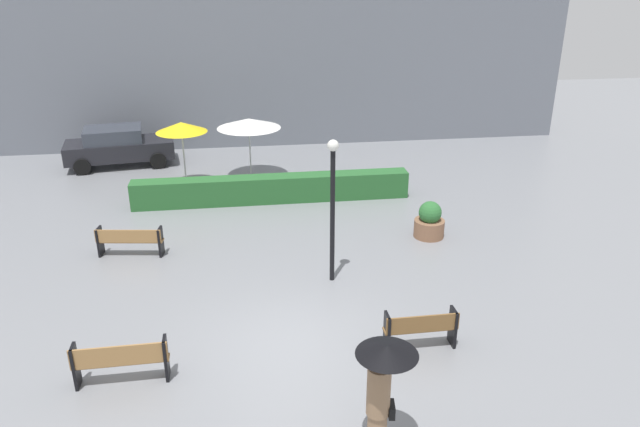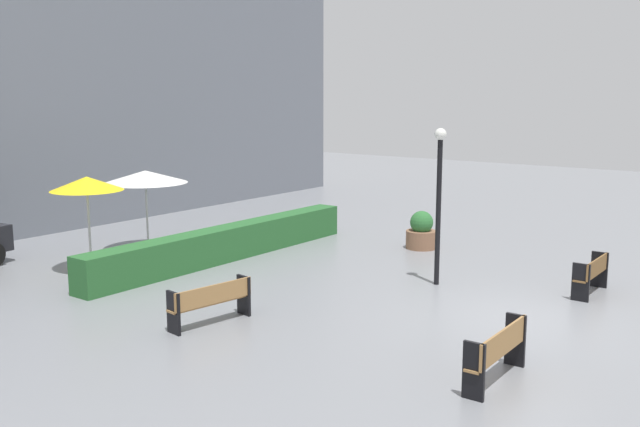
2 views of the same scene
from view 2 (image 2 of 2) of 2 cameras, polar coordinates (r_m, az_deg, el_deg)
ground_plane at (r=15.12m, az=15.82°, el=-8.07°), size 60.00×60.00×0.00m
bench_near_left at (r=11.71m, az=14.06°, el=-10.53°), size 1.79×0.37×0.89m
bench_near_right at (r=17.25m, az=20.91°, el=-4.45°), size 1.54×0.39×0.84m
bench_far_left at (r=14.23m, az=-8.68°, el=-6.88°), size 1.84×0.63×0.82m
planter_pot at (r=21.01m, az=8.10°, el=-1.50°), size 0.90×0.90×1.11m
lamp_post at (r=16.82m, az=9.48°, el=1.93°), size 0.28×0.28×3.70m
patio_umbrella_yellow at (r=18.77m, az=-18.13°, el=2.27°), size 1.81×1.81×2.43m
patio_umbrella_white at (r=20.72m, az=-13.77°, el=2.87°), size 2.36×2.36×2.33m
hedge_strip at (r=19.60m, az=-7.46°, el=-2.36°), size 9.38×0.70×0.91m
building_facade at (r=25.01m, az=-20.73°, el=10.05°), size 28.00×1.20×9.88m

